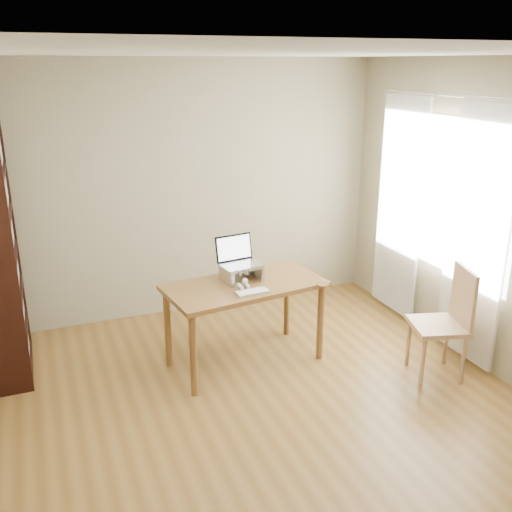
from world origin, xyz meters
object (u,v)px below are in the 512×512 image
Objects in this scene: laptop at (239,257)px; chair at (446,318)px; desk at (245,295)px; keyboard at (252,292)px; cat at (236,273)px.

chair is (1.50, -0.94, -0.42)m from laptop.
desk is 0.25m from keyboard.
keyboard is (-0.01, -0.36, -0.18)m from laptop.
cat is at bearing -148.85° from laptop.
laptop is 0.14m from cat.
cat is 1.81m from chair.
keyboard is (-0.01, -0.22, 0.11)m from desk.
laptop is at bearing 83.60° from keyboard.
laptop reaches higher than chair.
chair is at bearing -25.08° from keyboard.
desk is 2.95× the size of cat.
desk is 1.49× the size of chair.
cat is (-0.02, 0.33, 0.06)m from keyboard.
laptop is at bearing 39.77° from cat.
chair reaches higher than cat.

